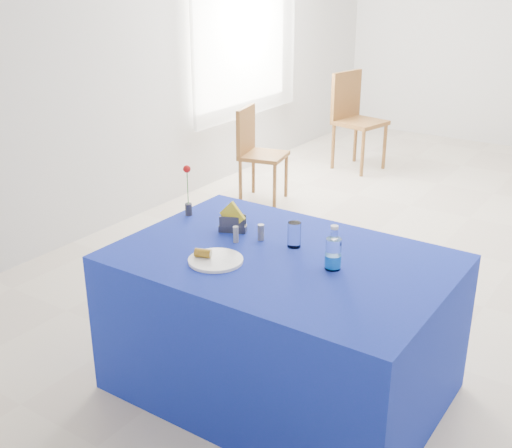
% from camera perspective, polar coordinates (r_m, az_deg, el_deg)
% --- Properties ---
extents(floor, '(7.00, 7.00, 0.00)m').
position_cam_1_polar(floor, '(5.28, 16.07, -2.01)').
color(floor, beige).
rests_on(floor, ground).
extents(room_shell, '(7.00, 7.00, 7.00)m').
position_cam_1_polar(room_shell, '(4.87, 18.30, 17.15)').
color(room_shell, silver).
rests_on(room_shell, ground).
extents(window_pane, '(0.04, 1.50, 1.60)m').
position_cam_1_polar(window_pane, '(6.70, -1.27, 17.51)').
color(window_pane, white).
rests_on(window_pane, room_shell).
extents(curtain, '(0.04, 1.75, 1.85)m').
position_cam_1_polar(curtain, '(6.66, -0.75, 17.48)').
color(curtain, white).
rests_on(curtain, room_shell).
extents(plate, '(0.26, 0.26, 0.01)m').
position_cam_1_polar(plate, '(3.06, -3.61, -3.23)').
color(plate, white).
rests_on(plate, blue_table).
extents(drinking_glass, '(0.07, 0.07, 0.13)m').
position_cam_1_polar(drinking_glass, '(3.20, 3.42, -0.96)').
color(drinking_glass, silver).
rests_on(drinking_glass, blue_table).
extents(salt_shaker, '(0.03, 0.03, 0.08)m').
position_cam_1_polar(salt_shaker, '(3.25, -1.81, -0.93)').
color(salt_shaker, gray).
rests_on(salt_shaker, blue_table).
extents(pepper_shaker, '(0.03, 0.03, 0.08)m').
position_cam_1_polar(pepper_shaker, '(3.28, 0.44, -0.75)').
color(pepper_shaker, slate).
rests_on(pepper_shaker, blue_table).
extents(blue_table, '(1.60, 1.10, 0.76)m').
position_cam_1_polar(blue_table, '(3.30, 2.25, -8.86)').
color(blue_table, '#102997').
rests_on(blue_table, floor).
extents(water_bottle, '(0.08, 0.08, 0.21)m').
position_cam_1_polar(water_bottle, '(2.98, 6.88, -2.72)').
color(water_bottle, white).
rests_on(water_bottle, blue_table).
extents(napkin_holder, '(0.16, 0.11, 0.17)m').
position_cam_1_polar(napkin_holder, '(3.38, -2.09, 0.11)').
color(napkin_holder, '#39383D').
rests_on(napkin_holder, blue_table).
extents(rose_vase, '(0.04, 0.04, 0.29)m').
position_cam_1_polar(rose_vase, '(3.60, -6.08, 2.80)').
color(rose_vase, '#29292E').
rests_on(rose_vase, blue_table).
extents(chair_win_a, '(0.47, 0.47, 0.88)m').
position_cam_1_polar(chair_win_a, '(5.99, -0.03, 6.82)').
color(chair_win_a, brown).
rests_on(chair_win_a, floor).
extents(chair_win_b, '(0.54, 0.54, 1.03)m').
position_cam_1_polar(chair_win_b, '(7.08, 8.68, 9.69)').
color(chair_win_b, brown).
rests_on(chair_win_b, floor).
extents(banana_pieces, '(0.09, 0.07, 0.04)m').
position_cam_1_polar(banana_pieces, '(3.07, -4.71, -2.59)').
color(banana_pieces, gold).
rests_on(banana_pieces, plate).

